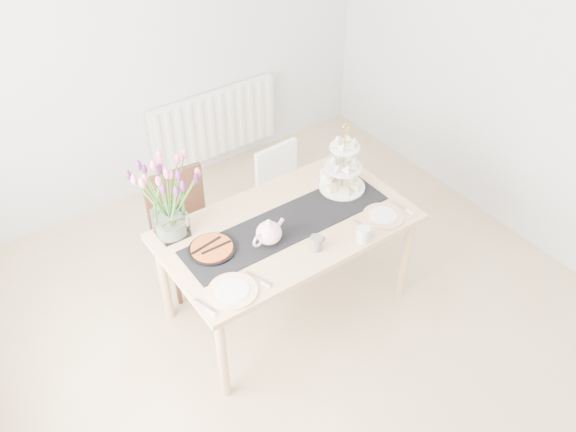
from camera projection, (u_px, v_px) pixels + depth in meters
room_shell at (328, 193)px, 3.21m from camera, size 4.50×4.50×4.50m
radiator at (215, 124)px, 5.34m from camera, size 1.20×0.08×0.60m
dining_table at (287, 234)px, 3.90m from camera, size 1.60×0.90×0.75m
chair_brown at (183, 221)px, 4.27m from camera, size 0.46×0.46×0.85m
chair_white at (284, 187)px, 4.68m from camera, size 0.41×0.41×0.75m
table_runner at (287, 224)px, 3.85m from camera, size 1.40×0.35×0.01m
tulip_vase at (165, 188)px, 3.56m from camera, size 0.65×0.65×0.56m
cake_stand at (343, 173)px, 4.06m from camera, size 0.31×0.31×0.46m
teapot at (269, 233)px, 3.67m from camera, size 0.29×0.26×0.17m
cream_jug at (327, 177)px, 4.17m from camera, size 0.11×0.11×0.09m
tart_tin at (212, 249)px, 3.66m from camera, size 0.29×0.29×0.03m
mug_grey at (316, 243)px, 3.65m from camera, size 0.08×0.08×0.09m
mug_white at (363, 235)px, 3.71m from camera, size 0.10×0.10×0.10m
plate_left at (233, 291)px, 3.41m from camera, size 0.36×0.36×0.01m
plate_right at (383, 216)px, 3.91m from camera, size 0.28×0.28×0.01m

